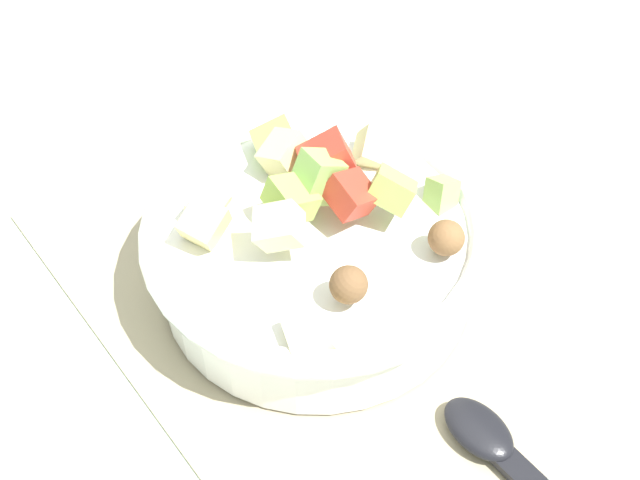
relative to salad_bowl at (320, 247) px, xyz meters
The scene contains 3 objects.
ground_plane 0.05m from the salad_bowl, 108.49° to the left, with size 2.40×2.40×0.00m, color silver.
placemat 0.05m from the salad_bowl, 108.49° to the left, with size 0.46×0.35×0.01m, color tan.
salad_bowl is the anchor object (origin of this frame).
Camera 1 is at (0.31, -0.25, 0.49)m, focal length 43.05 mm.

